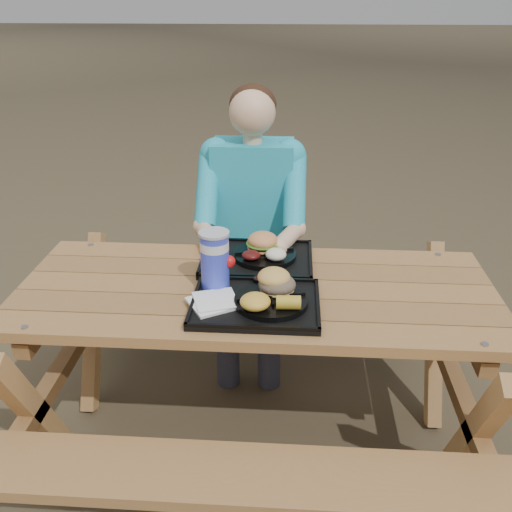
{
  "coord_description": "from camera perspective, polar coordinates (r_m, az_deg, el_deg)",
  "views": [
    {
      "loc": [
        0.13,
        -1.89,
        1.78
      ],
      "look_at": [
        0.0,
        0.0,
        0.88
      ],
      "focal_mm": 40.0,
      "sensor_mm": 36.0,
      "label": 1
    }
  ],
  "objects": [
    {
      "name": "condiment_mustard",
      "position": [
        2.11,
        1.76,
        -2.7
      ],
      "size": [
        0.05,
        0.05,
        0.03
      ],
      "primitive_type": "cylinder",
      "color": "gold",
      "rests_on": "tray_near"
    },
    {
      "name": "soda_cup",
      "position": [
        2.07,
        -4.13,
        -0.51
      ],
      "size": [
        0.1,
        0.1,
        0.21
      ],
      "primitive_type": "cylinder",
      "color": "#1C2CD3",
      "rests_on": "tray_near"
    },
    {
      "name": "burger",
      "position": [
        2.34,
        0.67,
        1.95
      ],
      "size": [
        0.13,
        0.13,
        0.11
      ],
      "primitive_type": null,
      "color": "#E99152",
      "rests_on": "plate_far"
    },
    {
      "name": "plate_far",
      "position": [
        2.34,
        0.85,
        0.11
      ],
      "size": [
        0.26,
        0.26,
        0.02
      ],
      "primitive_type": "cylinder",
      "color": "black",
      "rests_on": "tray_far"
    },
    {
      "name": "mac_cheese",
      "position": [
        1.93,
        -0.08,
        -4.58
      ],
      "size": [
        0.11,
        0.11,
        0.05
      ],
      "primitive_type": "ellipsoid",
      "color": "yellow",
      "rests_on": "plate_near"
    },
    {
      "name": "napkin_stack",
      "position": [
        2.0,
        -4.38,
        -4.63
      ],
      "size": [
        0.21,
        0.21,
        0.02
      ],
      "primitive_type": "cube",
      "rotation": [
        0.0,
        0.0,
        0.54
      ],
      "color": "white",
      "rests_on": "tray_near"
    },
    {
      "name": "sandwich",
      "position": [
        2.02,
        2.13,
        -1.9
      ],
      "size": [
        0.12,
        0.12,
        0.13
      ],
      "primitive_type": null,
      "color": "#E7B051",
      "rests_on": "plate_near"
    },
    {
      "name": "tray_far",
      "position": [
        2.34,
        0.1,
        -0.42
      ],
      "size": [
        0.45,
        0.35,
        0.02
      ],
      "primitive_type": "cube",
      "color": "black",
      "rests_on": "picnic_table"
    },
    {
      "name": "corn_cob",
      "position": [
        1.93,
        3.27,
        -4.66
      ],
      "size": [
        0.09,
        0.09,
        0.05
      ],
      "primitive_type": null,
      "rotation": [
        0.0,
        0.0,
        0.04
      ],
      "color": "gold",
      "rests_on": "plate_near"
    },
    {
      "name": "baked_beans",
      "position": [
        2.27,
        -0.48,
        0.08
      ],
      "size": [
        0.08,
        0.08,
        0.03
      ],
      "primitive_type": "ellipsoid",
      "color": "#511110",
      "rests_on": "plate_far"
    },
    {
      "name": "tray_near",
      "position": [
        2.02,
        -0.04,
        -4.88
      ],
      "size": [
        0.45,
        0.35,
        0.02
      ],
      "primitive_type": "cube",
      "color": "black",
      "rests_on": "picnic_table"
    },
    {
      "name": "diner",
      "position": [
        2.82,
        -0.33,
        1.58
      ],
      "size": [
        0.48,
        0.84,
        1.28
      ],
      "primitive_type": null,
      "color": "#19A6B4",
      "rests_on": "ground"
    },
    {
      "name": "plate_near",
      "position": [
        2.0,
        1.52,
        -4.51
      ],
      "size": [
        0.26,
        0.26,
        0.02
      ],
      "primitive_type": "cylinder",
      "color": "black",
      "rests_on": "tray_near"
    },
    {
      "name": "picnic_table",
      "position": [
        2.36,
        0.0,
        -11.16
      ],
      "size": [
        1.8,
        1.49,
        0.75
      ],
      "primitive_type": null,
      "color": "#999999",
      "rests_on": "ground"
    },
    {
      "name": "cutlery_far",
      "position": [
        2.35,
        -4.3,
        -0.0
      ],
      "size": [
        0.05,
        0.18,
        0.01
      ],
      "primitive_type": "cube",
      "rotation": [
        0.0,
        0.0,
        0.08
      ],
      "color": "black",
      "rests_on": "tray_far"
    },
    {
      "name": "ground",
      "position": [
        2.6,
        0.0,
        -17.82
      ],
      "size": [
        60.0,
        60.0,
        0.0
      ],
      "primitive_type": "plane",
      "color": "#999999",
      "rests_on": "ground"
    },
    {
      "name": "potato_salad",
      "position": [
        2.27,
        2.0,
        0.16
      ],
      "size": [
        0.08,
        0.08,
        0.05
      ],
      "primitive_type": "ellipsoid",
      "color": "white",
      "rests_on": "plate_far"
    },
    {
      "name": "condiment_bbq",
      "position": [
        2.12,
        0.32,
        -2.53
      ],
      "size": [
        0.05,
        0.05,
        0.03
      ],
      "primitive_type": "cylinder",
      "color": "black",
      "rests_on": "tray_near"
    }
  ]
}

